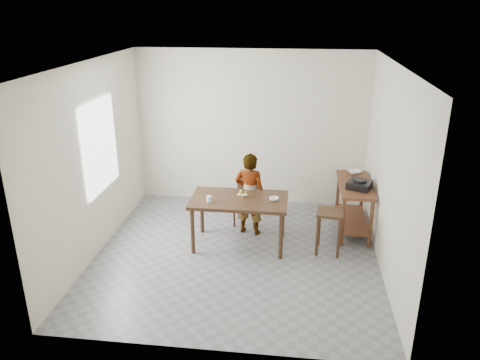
# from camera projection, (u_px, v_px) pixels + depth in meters

# --- Properties ---
(floor) EXTENTS (4.00, 4.00, 0.04)m
(floor) POSITION_uv_depth(u_px,v_px,m) (237.00, 256.00, 6.76)
(floor) COLOR slate
(floor) RESTS_ON ground
(ceiling) EXTENTS (4.00, 4.00, 0.04)m
(ceiling) POSITION_uv_depth(u_px,v_px,m) (236.00, 62.00, 5.78)
(ceiling) COLOR white
(ceiling) RESTS_ON wall_back
(wall_back) EXTENTS (4.00, 0.04, 2.70)m
(wall_back) POSITION_uv_depth(u_px,v_px,m) (251.00, 128.00, 8.14)
(wall_back) COLOR beige
(wall_back) RESTS_ON ground
(wall_front) EXTENTS (4.00, 0.04, 2.70)m
(wall_front) POSITION_uv_depth(u_px,v_px,m) (208.00, 236.00, 4.40)
(wall_front) COLOR beige
(wall_front) RESTS_ON ground
(wall_left) EXTENTS (0.04, 4.00, 2.70)m
(wall_left) POSITION_uv_depth(u_px,v_px,m) (93.00, 160.00, 6.50)
(wall_left) COLOR beige
(wall_left) RESTS_ON ground
(wall_right) EXTENTS (0.04, 4.00, 2.70)m
(wall_right) POSITION_uv_depth(u_px,v_px,m) (391.00, 173.00, 6.04)
(wall_right) COLOR beige
(wall_right) RESTS_ON ground
(window_pane) EXTENTS (0.02, 1.10, 1.30)m
(window_pane) POSITION_uv_depth(u_px,v_px,m) (101.00, 146.00, 6.63)
(window_pane) COLOR white
(window_pane) RESTS_ON wall_left
(dining_table) EXTENTS (1.40, 0.80, 0.75)m
(dining_table) POSITION_uv_depth(u_px,v_px,m) (239.00, 222.00, 6.90)
(dining_table) COLOR #392415
(dining_table) RESTS_ON floor
(prep_counter) EXTENTS (0.50, 1.20, 0.80)m
(prep_counter) POSITION_uv_depth(u_px,v_px,m) (353.00, 207.00, 7.34)
(prep_counter) COLOR #55301C
(prep_counter) RESTS_ON floor
(child) EXTENTS (0.53, 0.40, 1.31)m
(child) POSITION_uv_depth(u_px,v_px,m) (250.00, 194.00, 7.17)
(child) COLOR silver
(child) RESTS_ON floor
(dining_chair) EXTENTS (0.42, 0.42, 0.79)m
(dining_chair) POSITION_uv_depth(u_px,v_px,m) (246.00, 201.00, 7.55)
(dining_chair) COLOR #392415
(dining_chair) RESTS_ON floor
(stool) EXTENTS (0.41, 0.41, 0.65)m
(stool) POSITION_uv_depth(u_px,v_px,m) (329.00, 232.00, 6.72)
(stool) COLOR #392415
(stool) RESTS_ON floor
(glass_tumbler) EXTENTS (0.08, 0.08, 0.09)m
(glass_tumbler) POSITION_uv_depth(u_px,v_px,m) (209.00, 199.00, 6.64)
(glass_tumbler) COLOR white
(glass_tumbler) RESTS_ON dining_table
(small_bowl) EXTENTS (0.17, 0.17, 0.04)m
(small_bowl) POSITION_uv_depth(u_px,v_px,m) (274.00, 199.00, 6.69)
(small_bowl) COLOR white
(small_bowl) RESTS_ON dining_table
(banana) EXTENTS (0.19, 0.15, 0.06)m
(banana) POSITION_uv_depth(u_px,v_px,m) (242.00, 195.00, 6.82)
(banana) COLOR #FFD24E
(banana) RESTS_ON dining_table
(serving_bowl) EXTENTS (0.27, 0.27, 0.05)m
(serving_bowl) POSITION_uv_depth(u_px,v_px,m) (354.00, 172.00, 7.59)
(serving_bowl) COLOR white
(serving_bowl) RESTS_ON prep_counter
(gas_burner) EXTENTS (0.43, 0.43, 0.11)m
(gas_burner) POSITION_uv_depth(u_px,v_px,m) (360.00, 185.00, 6.99)
(gas_burner) COLOR black
(gas_burner) RESTS_ON prep_counter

